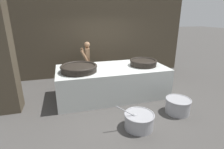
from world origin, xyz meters
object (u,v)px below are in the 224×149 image
(giant_wok_near, at_px, (79,68))
(cook, at_px, (88,61))
(giant_wok_far, at_px, (143,62))
(prep_bowl_vegetables, at_px, (139,120))
(prep_bowl_meat, at_px, (178,105))

(giant_wok_near, bearing_deg, cook, 73.16)
(cook, bearing_deg, giant_wok_far, 144.53)
(giant_wok_far, bearing_deg, prep_bowl_vegetables, -116.79)
(prep_bowl_vegetables, distance_m, prep_bowl_meat, 1.28)
(cook, relative_size, prep_bowl_meat, 2.39)
(giant_wok_near, relative_size, giant_wok_far, 1.22)
(giant_wok_far, bearing_deg, prep_bowl_meat, -76.28)
(giant_wok_near, bearing_deg, giant_wok_far, 2.32)
(giant_wok_near, height_order, giant_wok_far, giant_wok_near)
(cook, height_order, prep_bowl_vegetables, cook)
(cook, distance_m, prep_bowl_meat, 3.44)
(prep_bowl_meat, bearing_deg, prep_bowl_vegetables, -165.08)
(prep_bowl_meat, bearing_deg, cook, 124.42)
(cook, height_order, prep_bowl_meat, cook)
(giant_wok_near, distance_m, prep_bowl_meat, 2.82)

